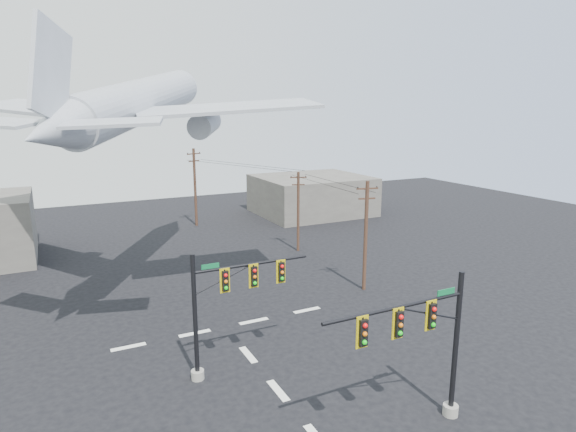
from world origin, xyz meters
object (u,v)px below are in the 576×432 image
utility_pole_b (298,210)px  signal_mast_near (427,345)px  utility_pole_a (366,234)px  signal_mast_far (225,305)px  utility_pole_c (195,186)px  airliner (140,103)px

utility_pole_b → signal_mast_near: bearing=-84.2°
utility_pole_b → utility_pole_a: bearing=-69.4°
utility_pole_a → utility_pole_b: size_ratio=1.08×
signal_mast_far → utility_pole_a: utility_pole_a is taller
signal_mast_near → utility_pole_a: (7.39, 14.87, 0.52)m
signal_mast_near → signal_mast_far: signal_mast_near is taller
signal_mast_near → utility_pole_a: 16.62m
signal_mast_far → signal_mast_near: bearing=-52.6°
signal_mast_near → signal_mast_far: (-6.19, 8.10, -0.10)m
signal_mast_far → utility_pole_b: (13.86, 18.37, 0.28)m
signal_mast_near → utility_pole_b: utility_pole_b is taller
utility_pole_c → signal_mast_near: bearing=-113.3°
utility_pole_a → utility_pole_c: utility_pole_c is taller
utility_pole_b → signal_mast_far: bearing=-105.1°
utility_pole_c → airliner: 23.07m
airliner → utility_pole_c: bearing=6.7°
signal_mast_near → signal_mast_far: size_ratio=1.07×
utility_pole_b → utility_pole_c: size_ratio=0.85×
signal_mast_far → utility_pole_b: 23.01m
signal_mast_far → utility_pole_c: (7.78, 33.18, 1.02)m
utility_pole_c → airliner: size_ratio=0.37×
utility_pole_a → utility_pole_c: size_ratio=0.92×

